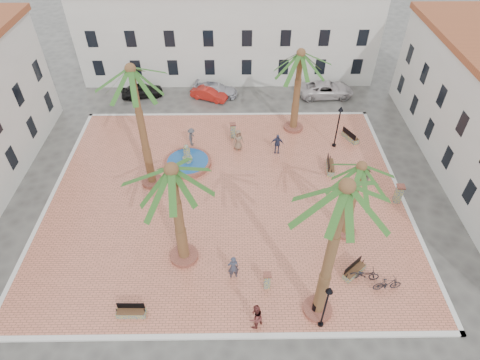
{
  "coord_description": "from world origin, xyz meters",
  "views": [
    {
      "loc": [
        0.74,
        -21.46,
        20.93
      ],
      "look_at": [
        1.0,
        0.0,
        1.6
      ],
      "focal_mm": 30.0,
      "sensor_mm": 36.0,
      "label": 1
    }
  ],
  "objects_px": {
    "palm_nw": "(133,83)",
    "pedestrian_north": "(192,137)",
    "bench_se": "(354,271)",
    "pedestrian_east": "(366,175)",
    "pedestrian_fountain_b": "(277,144)",
    "car_silver": "(216,90)",
    "palm_e": "(359,176)",
    "bollard_n": "(233,130)",
    "bicycle_b": "(388,284)",
    "cyclist_a": "(233,267)",
    "palm_ne": "(300,63)",
    "lamppost_e": "(339,120)",
    "car_red": "(209,94)",
    "car_black": "(142,90)",
    "car_white": "(326,89)",
    "litter_bin": "(315,308)",
    "bench_s": "(131,312)",
    "cyclist_b": "(256,317)",
    "palm_s": "(343,203)",
    "pedestrian_fountain_a": "(238,140)",
    "bench_e": "(330,167)",
    "bollard_e": "(399,194)",
    "bollard_se": "(267,280)",
    "fountain": "(188,162)",
    "bicycle_a": "(364,274)",
    "lamppost_s": "(327,300)",
    "bench_ne": "(350,137)"
  },
  "relations": [
    {
      "from": "palm_s",
      "to": "bollard_se",
      "type": "relative_size",
      "value": 7.97
    },
    {
      "from": "bench_s",
      "to": "pedestrian_north",
      "type": "distance_m",
      "value": 16.03
    },
    {
      "from": "car_red",
      "to": "car_white",
      "type": "height_order",
      "value": "car_white"
    },
    {
      "from": "pedestrian_fountain_b",
      "to": "car_white",
      "type": "height_order",
      "value": "pedestrian_fountain_b"
    },
    {
      "from": "fountain",
      "to": "palm_s",
      "type": "height_order",
      "value": "palm_s"
    },
    {
      "from": "bench_se",
      "to": "car_silver",
      "type": "height_order",
      "value": "car_silver"
    },
    {
      "from": "litter_bin",
      "to": "car_white",
      "type": "relative_size",
      "value": 0.14
    },
    {
      "from": "bicycle_a",
      "to": "car_silver",
      "type": "xyz_separation_m",
      "value": [
        -9.64,
        22.26,
        0.01
      ]
    },
    {
      "from": "bench_e",
      "to": "bollard_e",
      "type": "relative_size",
      "value": 1.21
    },
    {
      "from": "palm_ne",
      "to": "bench_ne",
      "type": "xyz_separation_m",
      "value": [
        4.76,
        -1.73,
        -6.01
      ]
    },
    {
      "from": "car_red",
      "to": "bicycle_b",
      "type": "bearing_deg",
      "value": -129.96
    },
    {
      "from": "lamppost_e",
      "to": "car_white",
      "type": "relative_size",
      "value": 0.72
    },
    {
      "from": "pedestrian_fountain_b",
      "to": "car_black",
      "type": "height_order",
      "value": "pedestrian_fountain_b"
    },
    {
      "from": "fountain",
      "to": "car_red",
      "type": "relative_size",
      "value": 1.02
    },
    {
      "from": "bench_s",
      "to": "bench_ne",
      "type": "distance_m",
      "value": 22.91
    },
    {
      "from": "bicycle_a",
      "to": "car_red",
      "type": "height_order",
      "value": "car_red"
    },
    {
      "from": "lamppost_s",
      "to": "car_red",
      "type": "height_order",
      "value": "lamppost_s"
    },
    {
      "from": "palm_e",
      "to": "car_red",
      "type": "height_order",
      "value": "palm_e"
    },
    {
      "from": "bench_s",
      "to": "car_white",
      "type": "height_order",
      "value": "car_white"
    },
    {
      "from": "palm_nw",
      "to": "cyclist_b",
      "type": "distance_m",
      "value": 15.87
    },
    {
      "from": "palm_e",
      "to": "bollard_n",
      "type": "xyz_separation_m",
      "value": [
        -7.55,
        11.03,
        -4.35
      ]
    },
    {
      "from": "cyclist_a",
      "to": "palm_ne",
      "type": "bearing_deg",
      "value": -119.97
    },
    {
      "from": "bench_s",
      "to": "cyclist_b",
      "type": "relative_size",
      "value": 0.9
    },
    {
      "from": "palm_e",
      "to": "palm_s",
      "type": "bearing_deg",
      "value": -115.42
    },
    {
      "from": "bench_s",
      "to": "car_silver",
      "type": "height_order",
      "value": "car_silver"
    },
    {
      "from": "bench_ne",
      "to": "cyclist_b",
      "type": "xyz_separation_m",
      "value": [
        -8.96,
        -17.22,
        0.65
      ]
    },
    {
      "from": "bicycle_a",
      "to": "fountain",
      "type": "bearing_deg",
      "value": 50.62
    },
    {
      "from": "car_black",
      "to": "car_white",
      "type": "relative_size",
      "value": 0.75
    },
    {
      "from": "pedestrian_fountain_a",
      "to": "pedestrian_north",
      "type": "bearing_deg",
      "value": 150.43
    },
    {
      "from": "fountain",
      "to": "cyclist_a",
      "type": "distance_m",
      "value": 11.41
    },
    {
      "from": "pedestrian_fountain_b",
      "to": "car_silver",
      "type": "bearing_deg",
      "value": 126.48
    },
    {
      "from": "lamppost_s",
      "to": "car_white",
      "type": "xyz_separation_m",
      "value": [
        4.54,
        24.87,
        -1.86
      ]
    },
    {
      "from": "pedestrian_fountain_a",
      "to": "car_red",
      "type": "xyz_separation_m",
      "value": [
        -2.83,
        8.44,
        -0.48
      ]
    },
    {
      "from": "palm_nw",
      "to": "pedestrian_north",
      "type": "height_order",
      "value": "palm_nw"
    },
    {
      "from": "fountain",
      "to": "cyclist_a",
      "type": "relative_size",
      "value": 2.02
    },
    {
      "from": "bicycle_b",
      "to": "car_silver",
      "type": "height_order",
      "value": "car_silver"
    },
    {
      "from": "bench_se",
      "to": "pedestrian_east",
      "type": "height_order",
      "value": "pedestrian_east"
    },
    {
      "from": "palm_s",
      "to": "pedestrian_fountain_b",
      "type": "relative_size",
      "value": 5.6
    },
    {
      "from": "palm_e",
      "to": "bench_ne",
      "type": "distance_m",
      "value": 11.92
    },
    {
      "from": "bicycle_a",
      "to": "bollard_n",
      "type": "bearing_deg",
      "value": 32.56
    },
    {
      "from": "palm_e",
      "to": "palm_ne",
      "type": "bearing_deg",
      "value": 99.76
    },
    {
      "from": "palm_e",
      "to": "cyclist_b",
      "type": "relative_size",
      "value": 3.36
    },
    {
      "from": "bollard_n",
      "to": "car_silver",
      "type": "height_order",
      "value": "bollard_n"
    },
    {
      "from": "bench_s",
      "to": "pedestrian_east",
      "type": "distance_m",
      "value": 19.1
    },
    {
      "from": "cyclist_a",
      "to": "car_black",
      "type": "distance_m",
      "value": 23.66
    },
    {
      "from": "palm_ne",
      "to": "lamppost_e",
      "type": "xyz_separation_m",
      "value": [
        3.21,
        -2.64,
        -3.63
      ]
    },
    {
      "from": "palm_nw",
      "to": "cyclist_a",
      "type": "height_order",
      "value": "palm_nw"
    },
    {
      "from": "palm_e",
      "to": "cyclist_a",
      "type": "distance_m",
      "value": 9.25
    },
    {
      "from": "bench_e",
      "to": "bollard_n",
      "type": "relative_size",
      "value": 1.32
    },
    {
      "from": "fountain",
      "to": "pedestrian_north",
      "type": "height_order",
      "value": "fountain"
    }
  ]
}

